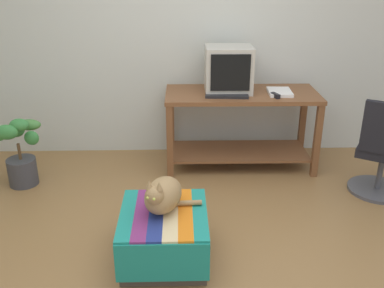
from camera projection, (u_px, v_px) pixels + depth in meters
The scene contains 11 objects.
ground_plane at pixel (192, 265), 3.03m from camera, with size 14.00×14.00×0.00m, color olive.
back_wall at pixel (186, 30), 4.41m from camera, with size 8.00×0.10×2.60m, color silver.
desk at pixel (241, 116), 4.31m from camera, with size 1.48×0.64×0.77m.
tv_monitor at pixel (228, 70), 4.18m from camera, with size 0.45×0.40×0.43m.
keyboard at pixel (227, 96), 4.08m from camera, with size 0.40×0.15×0.02m, color black.
book at pixel (280, 92), 4.17m from camera, with size 0.22×0.29×0.03m, color white.
ottoman_with_blanket at pixel (164, 236), 3.03m from camera, with size 0.59×0.67×0.36m.
cat at pixel (163, 195), 2.94m from camera, with size 0.44×0.41×0.29m.
potted_plant at pixel (20, 154), 4.00m from camera, with size 0.42×0.35×0.67m.
office_chair at pixel (383, 155), 3.80m from camera, with size 0.58×0.58×0.89m.
stapler at pixel (275, 95), 4.05m from camera, with size 0.04×0.11×0.04m, color black.
Camera 1 is at (-0.07, -2.46, 1.95)m, focal length 40.84 mm.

